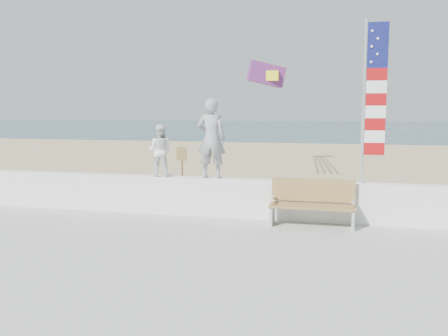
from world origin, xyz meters
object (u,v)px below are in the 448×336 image
(adult, at_px, (211,139))
(flag, at_px, (370,95))
(child, at_px, (160,150))
(bench, at_px, (312,202))

(adult, relative_size, flag, 0.53)
(adult, bearing_deg, child, -1.15)
(child, distance_m, bench, 3.82)
(adult, bearing_deg, flag, 178.84)
(child, height_order, flag, flag)
(child, xyz_separation_m, flag, (4.80, -0.00, 1.29))
(adult, xyz_separation_m, bench, (2.38, -0.45, -1.32))
(adult, distance_m, bench, 2.76)
(adult, bearing_deg, bench, 168.03)
(child, bearing_deg, adult, -179.41)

